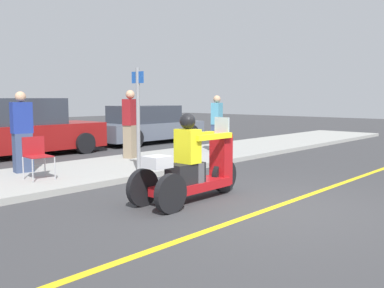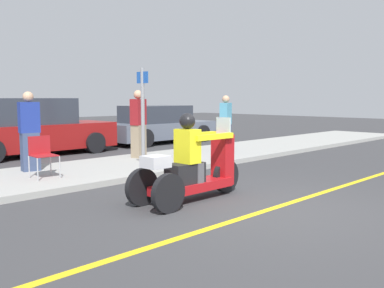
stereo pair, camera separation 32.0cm
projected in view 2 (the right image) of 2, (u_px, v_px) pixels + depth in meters
The scene contains 11 objects.
ground_plane at pixel (271, 209), 6.55m from camera, with size 60.00×60.00×0.00m, color #38383A.
lane_stripe at pixel (253, 215), 6.23m from camera, with size 24.00×0.12×0.01m.
sidewalk_strip at pixel (103, 170), 9.78m from camera, with size 28.00×2.80×0.12m.
motorcycle_trike at pixel (192, 169), 7.05m from camera, with size 2.26×0.72×1.45m.
spectator_end_of_line at pixel (138, 125), 11.28m from camera, with size 0.48×0.38×1.78m.
spectator_near_curb at pixel (30, 133), 9.20m from camera, with size 0.44×0.30×1.71m.
spectator_far_back at pixel (226, 124), 12.57m from camera, with size 0.45×0.35×1.65m.
folding_chair_set_back at pixel (42, 152), 8.45m from camera, with size 0.49×0.49×0.82m.
parked_car_lot_left at pixel (31, 129), 12.59m from camera, with size 4.72×1.96×1.69m.
parked_car_lot_center at pixel (159, 125), 16.13m from camera, with size 4.39×1.94×1.41m.
street_sign at pixel (143, 116), 9.02m from camera, with size 0.08×0.36×2.20m.
Camera 2 is at (-5.38, -3.68, 1.70)m, focal length 40.00 mm.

